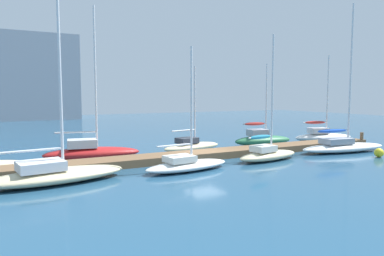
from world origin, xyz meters
The scene contains 13 objects.
ground_plane centered at (0.00, 0.00, 0.00)m, with size 120.00×120.00×0.00m, color navy.
dock_pier centered at (0.00, 0.00, 0.25)m, with size 32.09×2.11×0.50m, color brown.
dock_piling_far_end centered at (15.65, -0.91, 0.59)m, with size 0.28×0.28×1.17m, color brown.
sailboat_1 centered at (-10.48, -2.75, 0.51)m, with size 7.49×3.39×10.29m.
sailboat_2 centered at (-7.37, 3.04, 0.62)m, with size 6.73×2.87×10.53m.
sailboat_3 centered at (-3.09, -3.18, 0.41)m, with size 5.77×2.51×7.35m.
sailboat_4 centered at (0.63, 3.25, 0.47)m, with size 5.63×2.64×6.78m.
sailboat_5 centered at (3.36, -2.83, 0.52)m, with size 5.45×2.44×8.60m.
sailboat_6 centered at (7.67, 3.13, 0.61)m, with size 5.72×2.41×7.22m.
sailboat_7 centered at (10.98, -2.74, 0.55)m, with size 7.99×2.93×11.51m.
sailboat_8 centered at (14.44, 2.44, 0.59)m, with size 6.16×3.02×8.26m.
mooring_buoy_yellow centered at (11.37, -5.57, 0.33)m, with size 0.66×0.66×0.66m, color yellow.
harbor_building_distant centered at (-7.40, 51.28, 7.63)m, with size 14.93×11.54×15.27m, color #9399A3.
Camera 1 is at (-12.66, -22.07, 4.55)m, focal length 33.63 mm.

